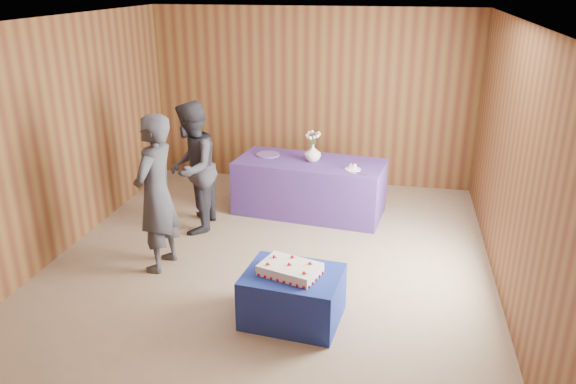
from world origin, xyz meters
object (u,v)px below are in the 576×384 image
(vase, at_px, (313,153))
(guest_right, at_px, (192,168))
(sheet_cake, at_px, (290,269))
(guest_left, at_px, (156,194))
(serving_table, at_px, (310,187))
(cake_table, at_px, (293,296))

(vase, xyz_separation_m, guest_right, (-1.41, -0.86, -0.02))
(sheet_cake, bearing_deg, guest_left, 172.28)
(vase, xyz_separation_m, guest_left, (-1.43, -1.91, 0.02))
(serving_table, bearing_deg, guest_right, -141.43)
(serving_table, distance_m, guest_right, 1.68)
(cake_table, bearing_deg, sheet_cake, -145.79)
(serving_table, height_order, vase, vase)
(guest_left, distance_m, guest_right, 1.05)
(serving_table, relative_size, sheet_cake, 3.09)
(cake_table, distance_m, guest_right, 2.50)
(serving_table, xyz_separation_m, sheet_cake, (0.25, -2.65, 0.17))
(cake_table, xyz_separation_m, guest_right, (-1.64, 1.79, 0.59))
(cake_table, relative_size, guest_left, 0.51)
(cake_table, relative_size, vase, 3.89)
(cake_table, distance_m, serving_table, 2.66)
(serving_table, bearing_deg, vase, 27.46)
(cake_table, distance_m, guest_left, 1.93)
(guest_left, bearing_deg, serving_table, 149.38)
(sheet_cake, relative_size, guest_right, 0.38)
(sheet_cake, height_order, guest_left, guest_left)
(guest_left, bearing_deg, sheet_cake, 70.91)
(serving_table, height_order, sheet_cake, serving_table)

